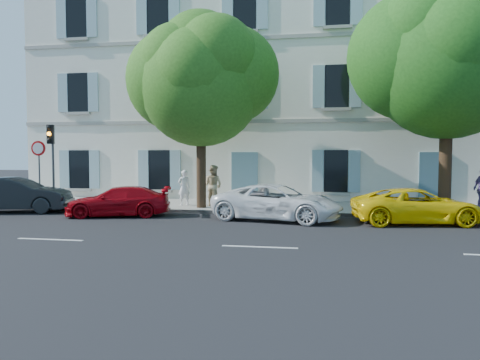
% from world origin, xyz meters
% --- Properties ---
extents(ground, '(90.00, 90.00, 0.00)m').
position_xyz_m(ground, '(0.00, 0.00, 0.00)').
color(ground, black).
extents(sidewalk, '(36.00, 4.50, 0.15)m').
position_xyz_m(sidewalk, '(0.00, 4.45, 0.07)').
color(sidewalk, '#A09E96').
rests_on(sidewalk, ground).
extents(kerb, '(36.00, 0.16, 0.16)m').
position_xyz_m(kerb, '(0.00, 2.28, 0.08)').
color(kerb, '#9E998E').
rests_on(kerb, ground).
extents(building, '(28.00, 7.00, 12.00)m').
position_xyz_m(building, '(0.00, 10.20, 6.00)').
color(building, white).
rests_on(building, ground).
extents(car_dark_sedan, '(4.65, 2.64, 1.45)m').
position_xyz_m(car_dark_sedan, '(-10.93, 1.33, 0.72)').
color(car_dark_sedan, black).
rests_on(car_dark_sedan, ground).
extents(car_red_coupe, '(4.27, 2.56, 1.16)m').
position_xyz_m(car_red_coupe, '(-6.21, 0.97, 0.58)').
color(car_red_coupe, '#9F040C').
rests_on(car_red_coupe, ground).
extents(car_white_coupe, '(5.08, 3.13, 1.31)m').
position_xyz_m(car_white_coupe, '(-0.03, 0.99, 0.66)').
color(car_white_coupe, white).
rests_on(car_white_coupe, ground).
extents(car_yellow_supercar, '(4.69, 2.68, 1.23)m').
position_xyz_m(car_yellow_supercar, '(4.85, 0.99, 0.62)').
color(car_yellow_supercar, yellow).
rests_on(car_yellow_supercar, ground).
extents(tree_left, '(5.14, 5.14, 7.96)m').
position_xyz_m(tree_left, '(-3.47, 3.14, 5.28)').
color(tree_left, '#3A2819').
rests_on(tree_left, sidewalk).
extents(tree_right, '(5.76, 5.76, 8.87)m').
position_xyz_m(tree_right, '(6.20, 2.99, 5.84)').
color(tree_right, '#3A2819').
rests_on(tree_right, sidewalk).
extents(traffic_light, '(0.32, 0.40, 3.52)m').
position_xyz_m(traffic_light, '(-10.01, 2.55, 2.70)').
color(traffic_light, '#383A3D').
rests_on(traffic_light, sidewalk).
extents(road_sign, '(0.66, 0.11, 2.84)m').
position_xyz_m(road_sign, '(-10.71, 2.68, 2.20)').
color(road_sign, '#383A3D').
rests_on(road_sign, sidewalk).
extents(pedestrian_a, '(0.68, 0.65, 1.56)m').
position_xyz_m(pedestrian_a, '(-4.44, 3.85, 0.93)').
color(pedestrian_a, white).
rests_on(pedestrian_a, sidewalk).
extents(pedestrian_b, '(1.04, 0.92, 1.78)m').
position_xyz_m(pedestrian_b, '(-3.12, 3.82, 1.04)').
color(pedestrian_b, tan).
rests_on(pedestrian_b, sidewalk).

